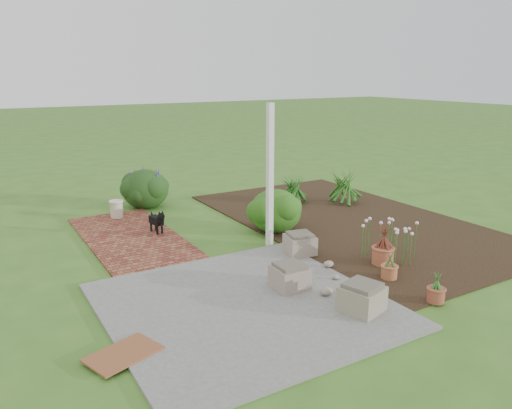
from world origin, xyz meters
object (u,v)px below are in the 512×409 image
black_dog (157,220)px  cream_ceramic_urn (117,209)px  evergreen_shrub (276,210)px  stone_trough_near (362,299)px

black_dog → cream_ceramic_urn: bearing=95.9°
black_dog → evergreen_shrub: evergreen_shrub is taller
black_dog → stone_trough_near: bearing=-83.5°
black_dog → cream_ceramic_urn: black_dog is taller
stone_trough_near → black_dog: size_ratio=0.97×
black_dog → evergreen_shrub: 2.25m
cream_ceramic_urn → evergreen_shrub: evergreen_shrub is taller
stone_trough_near → black_dog: (-1.15, 4.35, 0.10)m
stone_trough_near → evergreen_shrub: size_ratio=0.48×
stone_trough_near → evergreen_shrub: 3.47m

